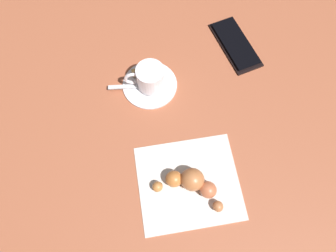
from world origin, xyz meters
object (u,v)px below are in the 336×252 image
object	(u,v)px
espresso_cup	(150,77)
croissant	(191,183)
teaspoon	(148,85)
napkin	(189,183)
sugar_packet	(146,70)
cell_phone	(235,44)
saucer	(150,84)

from	to	relation	value
espresso_cup	croissant	distance (m)	0.24
teaspoon	napkin	bearing A→B (deg)	-163.80
sugar_packet	napkin	distance (m)	0.27
espresso_cup	napkin	distance (m)	0.23
croissant	cell_phone	size ratio (longest dim) A/B	0.80
sugar_packet	saucer	bearing A→B (deg)	89.26
napkin	espresso_cup	bearing A→B (deg)	14.38
teaspoon	sugar_packet	bearing A→B (deg)	1.47
cell_phone	teaspoon	bearing A→B (deg)	113.82
saucer	teaspoon	size ratio (longest dim) A/B	0.93
saucer	cell_phone	world-z (taller)	cell_phone
napkin	cell_phone	bearing A→B (deg)	-25.61
napkin	sugar_packet	bearing A→B (deg)	14.05
teaspoon	cell_phone	world-z (taller)	teaspoon
espresso_cup	napkin	bearing A→B (deg)	-165.62
croissant	sugar_packet	bearing A→B (deg)	14.44
napkin	croissant	world-z (taller)	croissant
croissant	napkin	bearing A→B (deg)	31.96
sugar_packet	napkin	world-z (taller)	sugar_packet
saucer	sugar_packet	distance (m)	0.03
saucer	teaspoon	world-z (taller)	teaspoon
teaspoon	sugar_packet	size ratio (longest dim) A/B	2.07
napkin	teaspoon	bearing A→B (deg)	16.20
saucer	cell_phone	xyz separation A→B (m)	(0.09, -0.21, 0.00)
espresso_cup	teaspoon	size ratio (longest dim) A/B	0.67
cell_phone	saucer	bearing A→B (deg)	112.81
cell_phone	croissant	bearing A→B (deg)	155.22
saucer	cell_phone	distance (m)	0.23
saucer	croissant	bearing A→B (deg)	-165.00
saucer	teaspoon	xyz separation A→B (m)	(-0.01, 0.00, 0.01)
saucer	napkin	size ratio (longest dim) A/B	0.62
saucer	cell_phone	size ratio (longest dim) A/B	0.72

